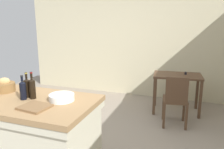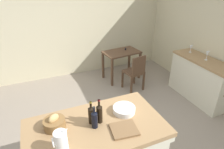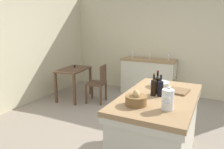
# 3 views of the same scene
# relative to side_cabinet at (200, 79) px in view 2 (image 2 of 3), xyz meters

# --- Properties ---
(ground_plane) EXTENTS (6.76, 6.76, 0.00)m
(ground_plane) POSITION_rel_side_cabinet_xyz_m (-2.26, -0.28, -0.47)
(ground_plane) COLOR gray
(wall_back) EXTENTS (5.32, 0.12, 2.60)m
(wall_back) POSITION_rel_side_cabinet_xyz_m (-2.26, 2.32, 0.83)
(wall_back) COLOR beige
(wall_back) RESTS_ON ground
(side_cabinet) EXTENTS (0.52, 1.40, 0.93)m
(side_cabinet) POSITION_rel_side_cabinet_xyz_m (0.00, 0.00, 0.00)
(side_cabinet) COLOR #99754C
(side_cabinet) RESTS_ON ground
(writing_desk) EXTENTS (0.96, 0.66, 0.81)m
(writing_desk) POSITION_rel_side_cabinet_xyz_m (-1.18, 1.52, 0.17)
(writing_desk) COLOR #513826
(writing_desk) RESTS_ON ground
(wooden_chair) EXTENTS (0.46, 0.46, 0.90)m
(wooden_chair) POSITION_rel_side_cabinet_xyz_m (-1.14, 0.84, 0.02)
(wooden_chair) COLOR #513826
(wooden_chair) RESTS_ON ground
(pitcher) EXTENTS (0.17, 0.13, 0.27)m
(pitcher) POSITION_rel_side_cabinet_xyz_m (-3.10, -1.17, 0.57)
(pitcher) COLOR white
(pitcher) RESTS_ON island_table
(wash_bowl) EXTENTS (0.28, 0.28, 0.07)m
(wash_bowl) POSITION_rel_side_cabinet_xyz_m (-2.27, -0.87, 0.49)
(wash_bowl) COLOR white
(wash_bowl) RESTS_ON island_table
(bread_basket) EXTENTS (0.25, 0.25, 0.18)m
(bread_basket) POSITION_rel_side_cabinet_xyz_m (-3.13, -0.81, 0.52)
(bread_basket) COLOR brown
(bread_basket) RESTS_ON island_table
(cutting_board) EXTENTS (0.32, 0.29, 0.02)m
(cutting_board) POSITION_rel_side_cabinet_xyz_m (-2.42, -1.16, 0.46)
(cutting_board) COLOR brown
(cutting_board) RESTS_ON island_table
(wine_bottle_dark) EXTENTS (0.07, 0.07, 0.31)m
(wine_bottle_dark) POSITION_rel_side_cabinet_xyz_m (-2.62, -0.92, 0.58)
(wine_bottle_dark) COLOR black
(wine_bottle_dark) RESTS_ON island_table
(wine_bottle_amber) EXTENTS (0.07, 0.07, 0.29)m
(wine_bottle_amber) POSITION_rel_side_cabinet_xyz_m (-2.71, -0.90, 0.57)
(wine_bottle_amber) COLOR black
(wine_bottle_amber) RESTS_ON island_table
(wine_bottle_green) EXTENTS (0.07, 0.07, 0.28)m
(wine_bottle_green) POSITION_rel_side_cabinet_xyz_m (-2.70, -0.98, 0.57)
(wine_bottle_green) COLOR black
(wine_bottle_green) RESTS_ON island_table
(wine_glass_left) EXTENTS (0.07, 0.07, 0.18)m
(wine_glass_left) POSITION_rel_side_cabinet_xyz_m (0.02, -0.01, 0.58)
(wine_glass_left) COLOR white
(wine_glass_left) RESTS_ON side_cabinet
(wine_glass_middle) EXTENTS (0.07, 0.07, 0.15)m
(wine_glass_middle) POSITION_rel_side_cabinet_xyz_m (0.04, 0.46, 0.57)
(wine_glass_middle) COLOR white
(wine_glass_middle) RESTS_ON side_cabinet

